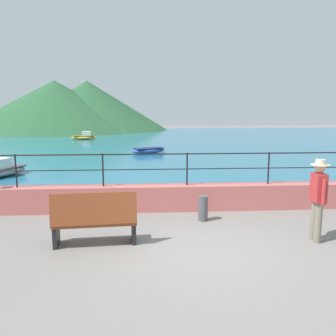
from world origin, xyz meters
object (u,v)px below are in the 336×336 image
(bench_main, at_px, (95,219))
(bollard, at_px, (203,208))
(boat_0, at_px, (149,150))
(boat_1, at_px, (3,170))
(boat_2, at_px, (84,137))
(person_walking, at_px, (318,196))

(bench_main, height_order, bollard, bench_main)
(boat_0, xyz_separation_m, boat_1, (-6.12, -7.34, 0.07))
(boat_0, relative_size, boat_1, 0.99)
(bollard, relative_size, boat_1, 0.26)
(boat_2, bearing_deg, bollard, -74.17)
(person_walking, bearing_deg, boat_1, 140.43)
(bollard, distance_m, boat_0, 13.66)
(person_walking, relative_size, boat_0, 0.71)
(bench_main, xyz_separation_m, boat_2, (-4.62, 26.51, -0.23))
(person_walking, height_order, boat_0, person_walking)
(boat_2, bearing_deg, person_walking, -70.83)
(person_walking, bearing_deg, boat_2, 109.17)
(boat_1, bearing_deg, boat_2, 89.36)
(bollard, height_order, boat_2, boat_2)
(boat_1, bearing_deg, person_walking, -39.57)
(boat_0, height_order, boat_1, boat_1)
(boat_2, bearing_deg, boat_1, -90.64)
(person_walking, distance_m, boat_2, 28.15)
(bollard, distance_m, boat_1, 9.62)
(boat_0, bearing_deg, boat_2, 117.34)
(person_walking, height_order, boat_2, person_walking)
(person_walking, xyz_separation_m, boat_1, (-9.45, 7.81, -0.65))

